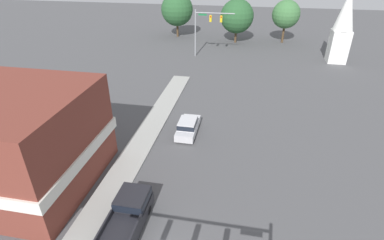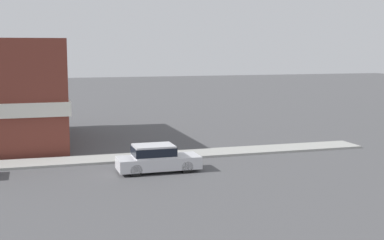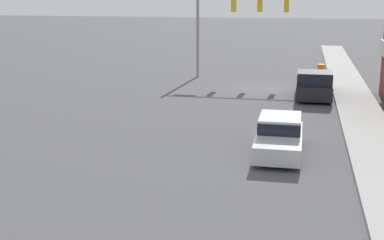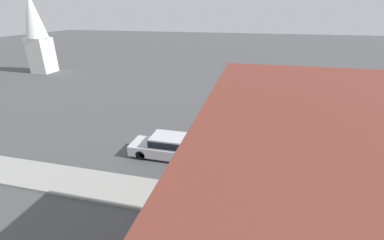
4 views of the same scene
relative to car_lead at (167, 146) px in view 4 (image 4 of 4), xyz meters
name	(u,v)px [view 4 (image 4 of 4)]	position (x,y,z in m)	size (l,w,h in m)	color
car_lead	(167,146)	(0.00, 0.00, 0.00)	(1.79, 4.59, 1.53)	black
church_steeple	(36,32)	(19.57, 26.86, 5.22)	(3.11, 3.11, 11.50)	white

